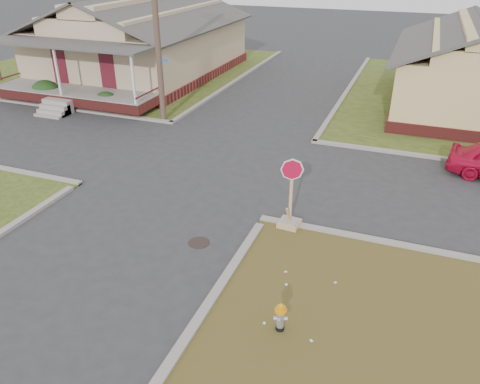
% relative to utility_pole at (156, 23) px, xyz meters
% --- Properties ---
extents(ground, '(120.00, 120.00, 0.00)m').
position_rel_utility_pole_xyz_m(ground, '(4.20, -8.90, -4.66)').
color(ground, '#2C2C2F').
rests_on(ground, ground).
extents(verge_far_left, '(19.00, 19.00, 0.05)m').
position_rel_utility_pole_xyz_m(verge_far_left, '(-8.80, 9.10, -4.64)').
color(verge_far_left, '#324318').
rests_on(verge_far_left, ground).
extents(curbs, '(80.00, 40.00, 0.12)m').
position_rel_utility_pole_xyz_m(curbs, '(4.20, -3.90, -4.66)').
color(curbs, gray).
rests_on(curbs, ground).
extents(manhole, '(0.64, 0.64, 0.01)m').
position_rel_utility_pole_xyz_m(manhole, '(6.40, -9.40, -4.66)').
color(manhole, black).
rests_on(manhole, ground).
extents(corner_house, '(10.10, 15.50, 5.30)m').
position_rel_utility_pole_xyz_m(corner_house, '(-5.80, 7.78, -2.38)').
color(corner_house, maroon).
rests_on(corner_house, ground).
extents(side_house_yellow, '(7.60, 11.60, 4.70)m').
position_rel_utility_pole_xyz_m(side_house_yellow, '(14.20, 7.60, -2.47)').
color(side_house_yellow, maroon).
rests_on(side_house_yellow, ground).
extents(utility_pole, '(1.80, 0.28, 9.00)m').
position_rel_utility_pole_xyz_m(utility_pole, '(0.00, 0.00, 0.00)').
color(utility_pole, '#3D2A23').
rests_on(utility_pole, ground).
extents(fire_hydrant, '(0.28, 0.28, 0.74)m').
position_rel_utility_pole_xyz_m(fire_hydrant, '(9.66, -11.99, -4.21)').
color(fire_hydrant, black).
rests_on(fire_hydrant, ground).
extents(stop_sign, '(0.65, 0.63, 2.28)m').
position_rel_utility_pole_xyz_m(stop_sign, '(8.66, -7.59, -4.12)').
color(stop_sign, tan).
rests_on(stop_sign, ground).
extents(hedge_left, '(1.53, 1.25, 1.17)m').
position_rel_utility_pole_xyz_m(hedge_left, '(-7.63, 0.41, -4.03)').
color(hedge_left, '#183312').
rests_on(hedge_left, verge_far_left).
extents(hedge_right, '(1.31, 1.08, 1.00)m').
position_rel_utility_pole_xyz_m(hedge_right, '(-3.62, 0.38, -4.11)').
color(hedge_right, '#183312').
rests_on(hedge_right, verge_far_left).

